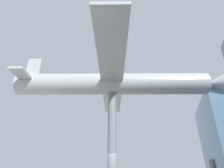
% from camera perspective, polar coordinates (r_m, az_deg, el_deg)
% --- Properties ---
extents(support_pylon_central, '(0.62, 0.62, 6.84)m').
position_cam_1_polar(support_pylon_central, '(12.72, 0.00, -17.70)').
color(support_pylon_central, slate).
rests_on(support_pylon_central, ground_plane).
extents(suspended_airplane, '(15.11, 16.31, 3.23)m').
position_cam_1_polar(suspended_airplane, '(13.94, 1.24, 0.05)').
color(suspended_airplane, '#93999E').
rests_on(suspended_airplane, support_pylon_central).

